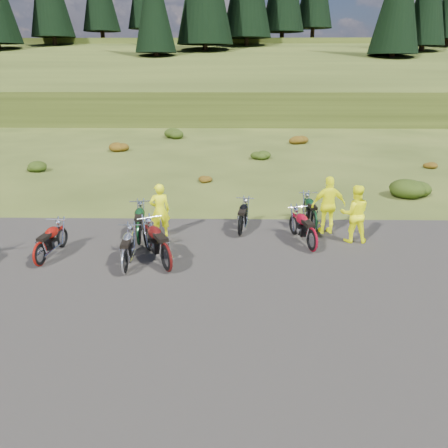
{
  "coord_description": "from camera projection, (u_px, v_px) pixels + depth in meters",
  "views": [
    {
      "loc": [
        0.91,
        -10.38,
        5.09
      ],
      "look_at": [
        0.7,
        0.89,
        0.98
      ],
      "focal_mm": 35.0,
      "sensor_mm": 36.0,
      "label": 1
    }
  ],
  "objects": [
    {
      "name": "ground",
      "position": [
        197.0,
        270.0,
        11.51
      ],
      "size": [
        300.0,
        300.0,
        0.0
      ],
      "primitive_type": "plane",
      "color": "#303E14",
      "rests_on": "ground"
    },
    {
      "name": "motorcycle_7",
      "position": [
        313.0,
        232.0,
        14.14
      ],
      "size": [
        0.76,
        1.98,
        1.02
      ],
      "primitive_type": null,
      "rotation": [
        0.0,
        0.0,
        1.63
      ],
      "color": "black",
      "rests_on": "ground"
    },
    {
      "name": "shrub_7",
      "position": [
        412.0,
        185.0,
        17.87
      ],
      "size": [
        1.56,
        1.56,
        0.92
      ],
      "primitive_type": "ellipsoid",
      "color": "black",
      "rests_on": "ground"
    },
    {
      "name": "shrub_3",
      "position": [
        175.0,
        132.0,
        31.98
      ],
      "size": [
        1.56,
        1.56,
        0.92
      ],
      "primitive_type": "ellipsoid",
      "color": "black",
      "rests_on": "ground"
    },
    {
      "name": "motorcycle_4",
      "position": [
        167.0,
        272.0,
        11.41
      ],
      "size": [
        1.69,
        2.28,
        1.15
      ],
      "primitive_type": null,
      "rotation": [
        0.0,
        0.0,
        2.07
      ],
      "color": "#450C0B",
      "rests_on": "ground"
    },
    {
      "name": "motorcycle_3",
      "position": [
        125.0,
        274.0,
        11.27
      ],
      "size": [
        0.74,
        1.91,
        0.98
      ],
      "primitive_type": null,
      "rotation": [
        0.0,
        0.0,
        1.63
      ],
      "color": "#ACADB1",
      "rests_on": "ground"
    },
    {
      "name": "motorcycle_2",
      "position": [
        140.0,
        245.0,
        13.09
      ],
      "size": [
        0.93,
        2.08,
        1.05
      ],
      "primitive_type": null,
      "rotation": [
        0.0,
        0.0,
        1.7
      ],
      "color": "black",
      "rests_on": "ground"
    },
    {
      "name": "shrub_8",
      "position": [
        428.0,
        164.0,
        22.88
      ],
      "size": [
        0.77,
        0.77,
        0.45
      ],
      "primitive_type": "ellipsoid",
      "color": "#64350C",
      "rests_on": "ground"
    },
    {
      "name": "conifer_21",
      "position": [
        154.0,
        1.0,
        54.31
      ],
      "size": [
        5.28,
        5.28,
        14.0
      ],
      "color": "black",
      "rests_on": "ground"
    },
    {
      "name": "shrub_4",
      "position": [
        204.0,
        177.0,
        20.08
      ],
      "size": [
        0.77,
        0.77,
        0.45
      ],
      "primitive_type": "ellipsoid",
      "color": "#64350C",
      "rests_on": "ground"
    },
    {
      "name": "person_middle",
      "position": [
        160.0,
        211.0,
        13.44
      ],
      "size": [
        0.71,
        0.57,
        1.7
      ],
      "primitive_type": "imported",
      "rotation": [
        0.0,
        0.0,
        3.44
      ],
      "color": "#EBF10C",
      "rests_on": "ground"
    },
    {
      "name": "shrub_1",
      "position": [
        35.0,
        165.0,
        22.18
      ],
      "size": [
        1.03,
        1.03,
        0.61
      ],
      "primitive_type": "ellipsoid",
      "color": "black",
      "rests_on": "ground"
    },
    {
      "name": "hill_slope",
      "position": [
        226.0,
        105.0,
        58.46
      ],
      "size": [
        300.0,
        45.97,
        9.37
      ],
      "primitive_type": null,
      "rotation": [
        0.14,
        0.0,
        0.0
      ],
      "color": "#2D3A13",
      "rests_on": "ground"
    },
    {
      "name": "motorcycle_1",
      "position": [
        42.0,
        266.0,
        11.72
      ],
      "size": [
        0.82,
        1.92,
        0.98
      ],
      "primitive_type": null,
      "rotation": [
        0.0,
        0.0,
        1.46
      ],
      "color": "maroon",
      "rests_on": "ground"
    },
    {
      "name": "shrub_6",
      "position": [
        298.0,
        138.0,
        29.88
      ],
      "size": [
        1.3,
        1.3,
        0.77
      ],
      "primitive_type": "ellipsoid",
      "color": "#64350C",
      "rests_on": "ground"
    },
    {
      "name": "person_right_a",
      "position": [
        354.0,
        215.0,
        13.04
      ],
      "size": [
        0.89,
        0.71,
        1.76
      ],
      "primitive_type": "imported",
      "rotation": [
        0.0,
        0.0,
        3.09
      ],
      "color": "#EBF10C",
      "rests_on": "ground"
    },
    {
      "name": "gravel_pad",
      "position": [
        190.0,
        310.0,
        9.63
      ],
      "size": [
        20.0,
        12.0,
        0.04
      ],
      "primitive_type": "cube",
      "color": "black",
      "rests_on": "ground"
    },
    {
      "name": "shrub_5",
      "position": [
        260.0,
        154.0,
        24.98
      ],
      "size": [
        1.03,
        1.03,
        0.61
      ],
      "primitive_type": "ellipsoid",
      "color": "black",
      "rests_on": "ground"
    },
    {
      "name": "motorcycle_5",
      "position": [
        240.0,
        237.0,
        13.75
      ],
      "size": [
        0.91,
        1.93,
        0.97
      ],
      "primitive_type": null,
      "rotation": [
        0.0,
        0.0,
        1.41
      ],
      "color": "black",
      "rests_on": "ground"
    },
    {
      "name": "person_right_b",
      "position": [
        328.0,
        206.0,
        13.7
      ],
      "size": [
        1.12,
        0.56,
        1.84
      ],
      "primitive_type": "imported",
      "rotation": [
        0.0,
        0.0,
        3.24
      ],
      "color": "#EBF10C",
      "rests_on": "ground"
    },
    {
      "name": "motorcycle_6",
      "position": [
        311.0,
        252.0,
        12.63
      ],
      "size": [
        1.16,
        2.09,
        1.04
      ],
      "primitive_type": null,
      "rotation": [
        0.0,
        0.0,
        1.84
      ],
      "color": "maroon",
      "rests_on": "ground"
    },
    {
      "name": "shrub_2",
      "position": [
        118.0,
        146.0,
        27.08
      ],
      "size": [
        1.3,
        1.3,
        0.77
      ],
      "primitive_type": "ellipsoid",
      "color": "#64350C",
      "rests_on": "ground"
    },
    {
      "name": "hill_plateau",
      "position": [
        229.0,
        85.0,
        114.81
      ],
      "size": [
        300.0,
        90.0,
        9.17
      ],
      "primitive_type": "cube",
      "color": "#2D3A13",
      "rests_on": "ground"
    }
  ]
}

